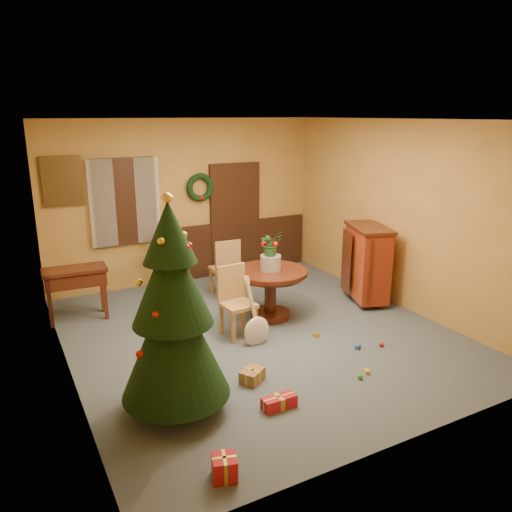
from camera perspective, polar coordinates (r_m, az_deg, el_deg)
room_envelope at (r=9.16m, az=-6.62°, el=4.18°), size 5.50×5.50×5.50m
dining_table at (r=7.42m, az=1.66°, el=-3.27°), size 1.10×1.10×0.75m
urn at (r=7.31m, az=1.68°, el=-0.77°), size 0.31×0.31×0.22m
centerpiece_plant at (r=7.23m, az=1.70°, el=1.48°), size 0.33×0.29×0.37m
chair_near at (r=6.88m, az=-2.38°, el=-4.86°), size 0.45×0.45×0.98m
chair_far at (r=8.27m, az=-3.48°, el=-1.18°), size 0.47×0.47×1.00m
guitar at (r=6.60m, az=0.08°, el=-6.60°), size 0.42×0.59×0.85m
plant_stand at (r=8.55m, az=-10.51°, el=-1.07°), size 0.31×0.31×0.81m
stand_plant at (r=8.42m, az=-10.68°, el=2.29°), size 0.26×0.22×0.42m
christmas_tree at (r=4.99m, az=-9.48°, el=-6.51°), size 1.10×1.10×2.28m
writing_desk at (r=7.80m, az=-19.93°, el=-2.71°), size 0.93×0.50×0.80m
sideboard at (r=8.24m, az=12.59°, el=-0.62°), size 0.82×1.10×1.26m
gift_a at (r=5.89m, az=-0.42°, el=-13.51°), size 0.34×0.32×0.15m
gift_b at (r=4.57m, az=-3.62°, el=-23.00°), size 0.26×0.26×0.21m
gift_c at (r=5.85m, az=-8.50°, el=-14.05°), size 0.28×0.25×0.13m
gift_d at (r=5.44m, az=2.66°, el=-16.33°), size 0.38×0.16×0.13m
toy_a at (r=6.77m, az=11.55°, el=-10.16°), size 0.09×0.08×0.05m
toy_b at (r=6.07m, az=11.81°, el=-13.36°), size 0.06×0.06×0.06m
toy_c at (r=6.21m, az=12.57°, el=-12.75°), size 0.07×0.09×0.05m
toy_d at (r=6.90m, az=14.13°, el=-9.79°), size 0.06×0.06×0.06m
toy_e at (r=7.02m, az=6.94°, el=-8.98°), size 0.09×0.07×0.05m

